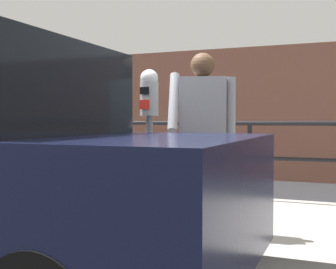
% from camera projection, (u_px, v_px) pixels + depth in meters
% --- Properties ---
extents(ground_plane, '(160.00, 160.00, 0.00)m').
position_uv_depth(ground_plane, '(100.00, 250.00, 4.09)').
color(ground_plane, '#2B2B2D').
extents(sidewalk_curb, '(36.00, 2.61, 0.13)m').
position_uv_depth(sidewalk_curb, '(155.00, 215.00, 5.29)').
color(sidewalk_curb, '#ADA8A0').
rests_on(sidewalk_curb, ground).
extents(parking_meter, '(0.18, 0.19, 1.59)m').
position_uv_depth(parking_meter, '(149.00, 113.00, 4.24)').
color(parking_meter, slate).
rests_on(parking_meter, sidewalk_curb).
extents(pedestrian_at_meter, '(0.62, 0.57, 1.74)m').
position_uv_depth(pedestrian_at_meter, '(203.00, 130.00, 4.18)').
color(pedestrian_at_meter, brown).
rests_on(pedestrian_at_meter, sidewalk_curb).
extents(background_railing, '(24.06, 0.06, 1.08)m').
position_uv_depth(background_railing, '(186.00, 143.00, 6.30)').
color(background_railing, black).
rests_on(background_railing, sidewalk_curb).
extents(backdrop_wall, '(32.00, 0.50, 2.71)m').
position_uv_depth(backdrop_wall, '(236.00, 114.00, 9.22)').
color(backdrop_wall, brown).
rests_on(backdrop_wall, ground).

